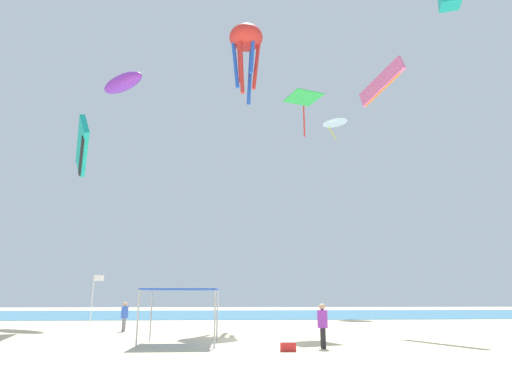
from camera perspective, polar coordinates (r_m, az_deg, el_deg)
name	(u,v)px	position (r m, az deg, el deg)	size (l,w,h in m)	color
ground	(249,342)	(19.88, -0.98, -19.77)	(110.00, 110.00, 0.10)	beige
ocean_strip	(239,314)	(47.59, -2.34, -16.25)	(110.00, 23.01, 0.03)	teal
canopy_tent	(182,292)	(18.74, -10.07, -13.19)	(3.06, 2.86, 2.27)	#B2B2B7
person_near_tent	(323,322)	(17.27, 9.04, -17.06)	(0.40, 0.45, 1.68)	black
person_leftmost	(125,314)	(25.86, -17.45, -15.58)	(0.38, 0.43, 1.62)	slate
banner_flag	(94,296)	(27.47, -21.21, -13.07)	(0.61, 0.06, 3.18)	silver
cooler_box	(288,346)	(16.42, 4.37, -20.19)	(0.57, 0.37, 0.35)	red
kite_parafoil_pink	(381,83)	(31.31, 16.69, 14.06)	(2.17, 3.69, 2.47)	pink
kite_diamond_green	(303,100)	(29.23, 6.47, 12.36)	(2.69, 2.69, 2.87)	green
kite_inflatable_purple	(123,83)	(42.04, -17.70, 13.98)	(5.14, 4.61, 2.02)	purple
kite_octopus_red	(246,41)	(37.84, -1.37, 19.80)	(3.95, 3.95, 6.72)	red
kite_delta_white	(335,121)	(50.24, 10.65, 9.47)	(3.16, 3.13, 2.35)	white
kite_parafoil_teal	(82,148)	(30.35, -22.58, 5.57)	(2.40, 4.71, 3.08)	teal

